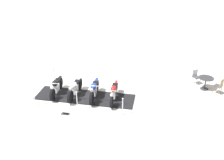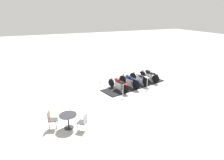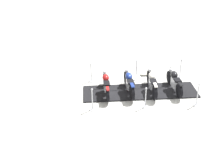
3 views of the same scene
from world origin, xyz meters
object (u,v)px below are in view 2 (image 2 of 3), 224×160
(motorcycle_cream, at_px, (139,78))
(stanchion_right_mid, at_px, (123,77))
(stanchion_left_front, at_px, (167,80))
(cafe_chair_near_table, at_px, (51,119))
(stanchion_right_rear, at_px, (100,83))
(stanchion_left_mid, at_px, (147,86))
(stanchion_left_rear, at_px, (123,95))
(cafe_table, at_px, (68,118))
(cafe_chair_across_table, at_px, (83,121))
(stanchion_right_front, at_px, (143,72))
(motorcycle_navy, at_px, (129,80))
(info_placard, at_px, (125,78))
(motorcycle_maroon, at_px, (118,84))
(motorcycle_black, at_px, (149,75))

(motorcycle_cream, bearing_deg, stanchion_right_mid, 23.74)
(stanchion_left_front, height_order, cafe_chair_near_table, stanchion_left_front)
(stanchion_right_rear, bearing_deg, stanchion_left_mid, 54.01)
(stanchion_left_rear, xyz_separation_m, cafe_table, (1.90, -4.07, 0.25))
(stanchion_right_rear, distance_m, cafe_table, 5.71)
(cafe_chair_across_table, bearing_deg, stanchion_right_front, -100.31)
(motorcycle_navy, distance_m, stanchion_left_rear, 2.27)
(stanchion_left_front, distance_m, cafe_chair_near_table, 9.80)
(stanchion_right_rear, height_order, info_placard, stanchion_right_rear)
(motorcycle_maroon, relative_size, stanchion_left_mid, 2.17)
(info_placard, bearing_deg, motorcycle_navy, -121.76)
(stanchion_right_front, bearing_deg, motorcycle_navy, -52.63)
(cafe_chair_near_table, bearing_deg, stanchion_right_front, 51.31)
(info_placard, relative_size, cafe_chair_near_table, 0.44)
(cafe_table, bearing_deg, stanchion_left_rear, 115.07)
(stanchion_left_rear, relative_size, stanchion_right_rear, 1.05)
(stanchion_left_mid, relative_size, info_placard, 2.35)
(stanchion_left_mid, bearing_deg, stanchion_right_front, 151.88)
(motorcycle_navy, xyz_separation_m, stanchion_right_mid, (-1.41, 0.25, -0.16))
(stanchion_left_rear, bearing_deg, cafe_chair_across_table, -54.73)
(stanchion_right_mid, distance_m, cafe_chair_across_table, 7.59)
(motorcycle_maroon, bearing_deg, stanchion_left_mid, -131.52)
(stanchion_right_front, distance_m, stanchion_right_rear, 4.70)
(stanchion_right_mid, distance_m, cafe_chair_near_table, 8.09)
(motorcycle_cream, distance_m, stanchion_right_rear, 3.20)
(motorcycle_black, height_order, stanchion_right_front, stanchion_right_front)
(stanchion_right_rear, relative_size, cafe_chair_near_table, 1.05)
(stanchion_left_mid, height_order, info_placard, stanchion_left_mid)
(cafe_chair_across_table, bearing_deg, stanchion_left_mid, -112.49)
(cafe_chair_near_table, bearing_deg, stanchion_left_rear, 38.78)
(info_placard, bearing_deg, stanchion_right_rear, -171.35)
(cafe_table, xyz_separation_m, cafe_chair_near_table, (-0.29, -0.77, -0.01))
(stanchion_left_rear, height_order, stanchion_right_front, stanchion_right_front)
(motorcycle_black, relative_size, stanchion_right_front, 1.85)
(motorcycle_black, relative_size, stanchion_right_rear, 1.99)
(motorcycle_cream, height_order, stanchion_right_rear, motorcycle_cream)
(stanchion_left_mid, relative_size, cafe_chair_across_table, 1.12)
(info_placard, bearing_deg, cafe_chair_across_table, -145.07)
(motorcycle_navy, bearing_deg, stanchion_right_rear, 50.26)
(motorcycle_cream, distance_m, cafe_chair_near_table, 8.20)
(motorcycle_maroon, bearing_deg, cafe_chair_across_table, 121.41)
(stanchion_left_rear, distance_m, cafe_table, 4.50)
(stanchion_right_front, height_order, stanchion_left_front, stanchion_left_front)
(motorcycle_cream, distance_m, stanchion_left_front, 2.27)
(cafe_table, bearing_deg, cafe_chair_across_table, 49.81)
(info_placard, height_order, cafe_chair_across_table, cafe_chair_across_table)
(stanchion_left_front, xyz_separation_m, info_placard, (-2.65, -2.47, -0.27))
(info_placard, bearing_deg, stanchion_left_mid, -99.62)
(stanchion_left_mid, distance_m, stanchion_left_front, 2.35)
(cafe_chair_across_table, bearing_deg, info_placard, -91.93)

